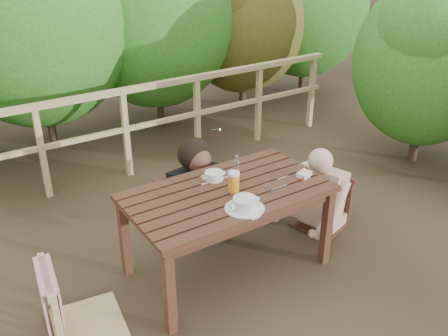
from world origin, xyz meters
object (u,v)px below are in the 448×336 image
table (227,231)px  soup_near (245,204)px  diner_right (328,159)px  tumbler (268,189)px  chair_left (79,268)px  bottle (237,169)px  chair_far (184,183)px  soup_far (214,177)px  butter_tub (304,175)px  chair_right (324,183)px  bread_roll (244,197)px  beer_glass (234,182)px  woman (182,155)px

table → soup_near: soup_near is taller
diner_right → tumbler: diner_right is taller
chair_left → bottle: (1.34, 0.10, 0.33)m
chair_far → bottle: size_ratio=3.67×
bottle → tumbler: 0.31m
chair_left → chair_far: 1.48m
bottle → table: bearing=-145.8°
soup_far → table: bearing=-91.3°
chair_left → butter_tub: size_ratio=8.32×
tumbler → chair_right: bearing=16.6°
table → chair_left: (-1.18, 0.00, 0.14)m
bread_roll → tumbler: (0.22, -0.00, 0.00)m
soup_far → beer_glass: 0.24m
woman → soup_near: (-0.10, -1.11, 0.08)m
woman → soup_far: 0.63m
bread_roll → bottle: 0.33m
chair_left → tumbler: bearing=-90.3°
chair_right → bread_roll: chair_right is taller
woman → butter_tub: (0.59, -0.97, 0.06)m
soup_near → bottle: 0.44m
chair_right → chair_far: bearing=-142.1°
chair_far → beer_glass: beer_glass is taller
chair_right → woman: bearing=-142.8°
chair_right → woman: (-1.04, 0.76, 0.25)m
tumbler → diner_right: bearing=16.0°
table → bottle: bearing=34.2°
soup_far → chair_right: bearing=-7.0°
woman → bread_roll: (-0.03, -1.01, 0.07)m
woman → tumbler: (0.19, -1.01, 0.07)m
chair_far → bottle: bottle is taller
chair_right → diner_right: (0.03, 0.00, 0.23)m
chair_far → bottle: (0.10, -0.70, 0.42)m
chair_left → diner_right: diner_right is taller
butter_tub → tumbler: bearing=167.5°
woman → tumbler: woman is taller
chair_right → soup_near: bearing=-89.5°
chair_right → butter_tub: bearing=-81.5°
soup_near → bottle: bottle is taller
soup_near → bread_roll: size_ratio=2.36×
woman → butter_tub: bearing=111.2°
table → tumbler: size_ratio=20.58×
chair_right → tumbler: size_ratio=11.66×
beer_glass → butter_tub: beer_glass is taller
bread_roll → tumbler: bearing=-0.1°
table → diner_right: diner_right is taller
beer_glass → chair_left: bearing=178.1°
woman → diner_right: 1.31m
woman → tumbler: bearing=90.8°
soup_near → bread_roll: bearing=56.6°
table → chair_left: size_ratio=1.56×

